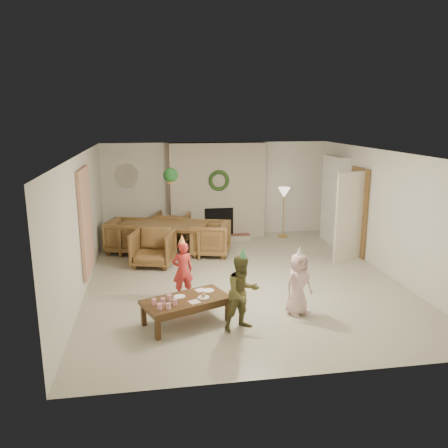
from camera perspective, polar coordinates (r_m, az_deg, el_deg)
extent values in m
plane|color=#B7B29E|center=(9.09, 2.29, -6.97)|extent=(7.00, 7.00, 0.00)
plane|color=white|center=(8.54, 2.45, 8.95)|extent=(7.00, 7.00, 0.00)
plane|color=silver|center=(12.11, -0.94, 4.38)|extent=(7.00, 0.00, 7.00)
plane|color=silver|center=(5.48, 9.72, -7.33)|extent=(7.00, 0.00, 7.00)
plane|color=silver|center=(8.65, -17.50, 0.00)|extent=(0.00, 7.00, 7.00)
plane|color=silver|center=(9.77, 19.88, 1.32)|extent=(0.00, 7.00, 7.00)
cube|color=#561816|center=(11.92, -0.80, 4.23)|extent=(2.50, 0.40, 2.50)
cube|color=maroon|center=(11.83, -0.53, -1.74)|extent=(1.60, 0.30, 0.12)
cube|color=black|center=(11.90, -0.66, 0.29)|extent=(0.75, 0.12, 0.75)
torus|color=#1E3F17|center=(11.65, -0.64, 5.50)|extent=(0.54, 0.10, 0.54)
cylinder|color=gold|center=(12.26, 7.44, -1.53)|extent=(0.25, 0.25, 0.03)
cylinder|color=gold|center=(12.12, 7.52, 1.25)|extent=(0.03, 0.03, 1.20)
cone|color=beige|center=(12.01, 7.61, 3.95)|extent=(0.32, 0.32, 0.27)
cube|color=white|center=(11.75, 13.78, 2.96)|extent=(0.30, 1.00, 2.20)
cube|color=white|center=(11.88, 13.52, -0.12)|extent=(0.30, 0.92, 0.03)
cube|color=white|center=(11.79, 13.63, 1.77)|extent=(0.30, 0.92, 0.03)
cube|color=white|center=(11.72, 13.74, 3.68)|extent=(0.30, 0.92, 0.03)
cube|color=white|center=(11.66, 13.85, 5.62)|extent=(0.30, 0.92, 0.03)
cube|color=#A4421E|center=(11.71, 13.75, 0.37)|extent=(0.20, 0.40, 0.24)
cube|color=#2A3A9B|center=(11.80, 13.48, 2.48)|extent=(0.20, 0.44, 0.24)
cube|color=#B07725|center=(11.60, 13.87, 4.23)|extent=(0.20, 0.36, 0.22)
cube|color=brown|center=(10.84, 16.58, 1.47)|extent=(0.05, 0.86, 2.04)
cube|color=beige|center=(10.34, 15.57, 0.87)|extent=(0.77, 0.32, 2.00)
cube|color=beige|center=(8.84, -17.06, 0.31)|extent=(0.06, 1.20, 2.00)
imported|color=brown|center=(10.73, -7.64, -1.84)|extent=(2.27, 1.65, 0.72)
imported|color=brown|center=(9.89, -8.92, -2.99)|extent=(1.05, 1.07, 0.79)
imported|color=brown|center=(11.56, -6.56, -0.49)|extent=(1.05, 1.07, 0.79)
imported|color=brown|center=(10.97, -12.19, -1.47)|extent=(1.07, 1.05, 0.79)
imported|color=brown|center=(10.50, -1.72, -1.85)|extent=(1.07, 1.05, 0.79)
cylinder|color=tan|center=(9.90, -6.80, 7.47)|extent=(0.01, 0.01, 0.70)
cylinder|color=#A46835|center=(9.94, -6.75, 5.47)|extent=(0.16, 0.16, 0.12)
sphere|color=#17461C|center=(9.92, -6.77, 6.15)|extent=(0.32, 0.32, 0.32)
cube|color=#4A3118|center=(7.15, -4.83, -9.61)|extent=(1.48, 1.12, 0.06)
cube|color=#4A3118|center=(7.18, -4.81, -10.13)|extent=(1.35, 0.99, 0.08)
cube|color=#4A3118|center=(6.79, -8.38, -12.95)|extent=(0.09, 0.09, 0.35)
cube|color=#4A3118|center=(7.29, 0.50, -10.85)|extent=(0.09, 0.09, 0.35)
cube|color=#4A3118|center=(7.24, -10.13, -11.25)|extent=(0.09, 0.09, 0.35)
cube|color=#4A3118|center=(7.71, -1.67, -9.43)|extent=(0.09, 0.09, 0.35)
cylinder|color=white|center=(6.80, -8.15, -10.28)|extent=(0.09, 0.09, 0.09)
cylinder|color=white|center=(6.97, -8.83, -9.68)|extent=(0.09, 0.09, 0.09)
cylinder|color=white|center=(6.80, -7.01, -10.23)|extent=(0.09, 0.09, 0.09)
cylinder|color=white|center=(6.97, -7.73, -9.64)|extent=(0.09, 0.09, 0.09)
cylinder|color=white|center=(6.92, -6.21, -9.77)|extent=(0.09, 0.09, 0.09)
cylinder|color=white|center=(7.09, -6.93, -9.19)|extent=(0.09, 0.09, 0.09)
cylinder|color=white|center=(7.22, -5.65, -9.10)|extent=(0.24, 0.24, 0.01)
cylinder|color=white|center=(7.16, -2.61, -9.23)|extent=(0.24, 0.24, 0.01)
cylinder|color=white|center=(7.42, -1.99, -8.39)|extent=(0.24, 0.24, 0.01)
sphere|color=tan|center=(7.15, -2.61, -8.93)|extent=(0.09, 0.09, 0.07)
cube|color=#FFBBCA|center=(7.01, -3.76, -9.79)|extent=(0.20, 0.20, 0.01)
cube|color=#FFBBCA|center=(7.44, -3.00, -8.34)|extent=(0.20, 0.20, 0.01)
imported|color=red|center=(8.05, -5.25, -5.84)|extent=(0.42, 0.32, 1.04)
cone|color=#FFE054|center=(7.88, -5.34, -1.99)|extent=(0.16, 0.16, 0.20)
imported|color=brown|center=(6.87, 2.35, -8.70)|extent=(0.69, 0.61, 1.17)
cone|color=#4BB067|center=(6.66, 2.40, -3.69)|extent=(0.14, 0.14, 0.19)
imported|color=beige|center=(7.50, 9.38, -7.48)|extent=(0.59, 0.49, 1.03)
cone|color=silver|center=(7.32, 9.55, -3.41)|extent=(0.16, 0.16, 0.19)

